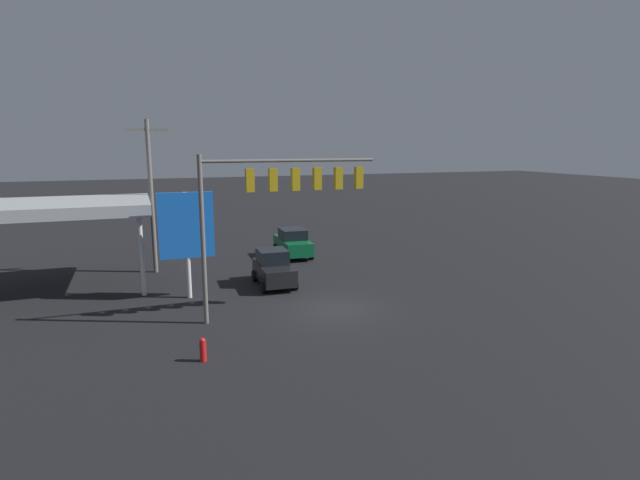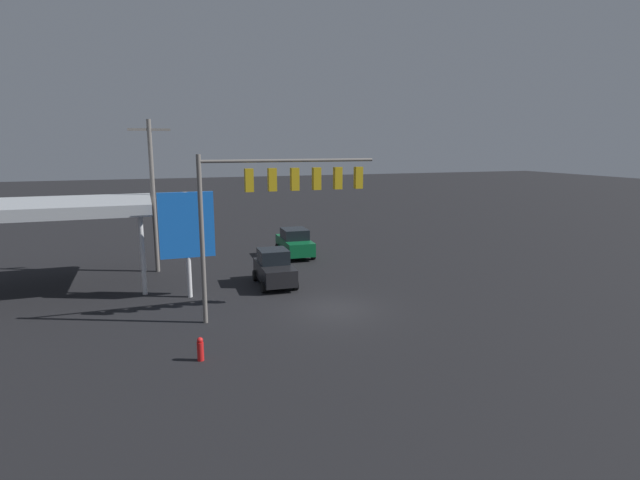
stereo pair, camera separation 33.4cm
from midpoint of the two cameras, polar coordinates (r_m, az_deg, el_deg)
ground_plane at (r=23.97m, az=1.27°, el=-7.86°), size 200.00×200.00×0.00m
traffic_signal_assembly at (r=22.16m, az=-4.93°, el=5.63°), size 7.99×0.43×7.30m
utility_pole at (r=31.52m, az=-19.03°, el=5.11°), size 2.40×0.26×9.15m
gas_station_canopy at (r=29.77m, az=-29.42°, el=3.11°), size 10.55×6.47×4.75m
price_sign at (r=25.73m, az=-15.40°, el=1.35°), size 2.70×0.27×5.39m
hatchback_crossing at (r=27.77m, az=-5.67°, el=-3.25°), size 2.06×3.86×1.97m
sedan_far at (r=34.86m, az=-3.40°, el=-0.31°), size 2.21×4.47×1.93m
fire_hydrant at (r=18.86m, az=-13.75°, el=-12.08°), size 0.24×0.24×0.88m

